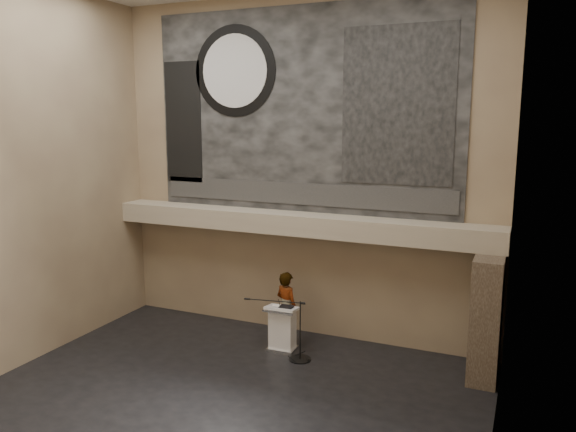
% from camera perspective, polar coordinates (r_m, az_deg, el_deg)
% --- Properties ---
extents(floor, '(10.00, 10.00, 0.00)m').
position_cam_1_polar(floor, '(11.85, -6.51, -18.03)').
color(floor, black).
rests_on(floor, ground).
extents(wall_back, '(10.00, 0.02, 8.50)m').
position_cam_1_polar(wall_back, '(14.10, 1.30, 4.73)').
color(wall_back, '#7B644E').
rests_on(wall_back, floor).
extents(wall_front, '(10.00, 0.02, 8.50)m').
position_cam_1_polar(wall_front, '(7.42, -22.82, -1.05)').
color(wall_front, '#7B644E').
rests_on(wall_front, floor).
extents(wall_left, '(0.02, 8.00, 8.50)m').
position_cam_1_polar(wall_left, '(13.75, -25.29, 3.62)').
color(wall_left, '#7B644E').
rests_on(wall_left, floor).
extents(wall_right, '(0.02, 8.00, 8.50)m').
position_cam_1_polar(wall_right, '(9.10, 21.30, 1.01)').
color(wall_right, '#7B644E').
rests_on(wall_right, floor).
extents(soffit, '(10.00, 0.80, 0.50)m').
position_cam_1_polar(soffit, '(13.92, 0.66, -0.75)').
color(soffit, tan).
rests_on(soffit, wall_back).
extents(sprinkler_left, '(0.04, 0.04, 0.06)m').
position_cam_1_polar(sprinkler_left, '(14.62, -5.21, -1.38)').
color(sprinkler_left, '#B2893D').
rests_on(sprinkler_left, soffit).
extents(sprinkler_right, '(0.04, 0.04, 0.06)m').
position_cam_1_polar(sprinkler_right, '(13.33, 8.13, -2.58)').
color(sprinkler_right, '#B2893D').
rests_on(sprinkler_right, soffit).
extents(banner, '(8.00, 0.05, 5.00)m').
position_cam_1_polar(banner, '(14.01, 1.28, 10.63)').
color(banner, black).
rests_on(banner, wall_back).
extents(banner_text_strip, '(7.76, 0.02, 0.55)m').
position_cam_1_polar(banner_text_strip, '(14.11, 1.18, 2.28)').
color(banner_text_strip, '#2B2B2B').
rests_on(banner_text_strip, banner).
extents(banner_clock_rim, '(2.30, 0.02, 2.30)m').
position_cam_1_polar(banner_clock_rim, '(14.80, -5.44, 14.44)').
color(banner_clock_rim, black).
rests_on(banner_clock_rim, banner).
extents(banner_clock_face, '(1.84, 0.02, 1.84)m').
position_cam_1_polar(banner_clock_face, '(14.78, -5.48, 14.45)').
color(banner_clock_face, silver).
rests_on(banner_clock_face, banner).
extents(banner_building_print, '(2.60, 0.02, 3.60)m').
position_cam_1_polar(banner_building_print, '(13.25, 11.04, 10.91)').
color(banner_building_print, black).
rests_on(banner_building_print, banner).
extents(banner_brick_print, '(1.10, 0.02, 3.20)m').
position_cam_1_polar(banner_brick_print, '(15.59, -10.58, 9.32)').
color(banner_brick_print, black).
rests_on(banner_brick_print, banner).
extents(stone_pier, '(0.60, 1.40, 2.70)m').
position_cam_1_polar(stone_pier, '(12.88, 19.52, -9.64)').
color(stone_pier, '#3F3227').
rests_on(stone_pier, floor).
extents(lectern, '(0.75, 0.55, 1.14)m').
position_cam_1_polar(lectern, '(13.72, -0.58, -11.35)').
color(lectern, silver).
rests_on(lectern, floor).
extents(binder, '(0.33, 0.27, 0.04)m').
position_cam_1_polar(binder, '(13.46, -0.18, -9.22)').
color(binder, black).
rests_on(binder, lectern).
extents(papers, '(0.27, 0.31, 0.00)m').
position_cam_1_polar(papers, '(13.55, -1.21, -9.15)').
color(papers, white).
rests_on(papers, lectern).
extents(speaker_person, '(0.78, 0.66, 1.82)m').
position_cam_1_polar(speaker_person, '(14.04, -0.14, -9.29)').
color(speaker_person, white).
rests_on(speaker_person, floor).
extents(mic_stand, '(1.58, 0.52, 1.41)m').
position_cam_1_polar(mic_stand, '(13.37, 1.01, -13.51)').
color(mic_stand, black).
rests_on(mic_stand, floor).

